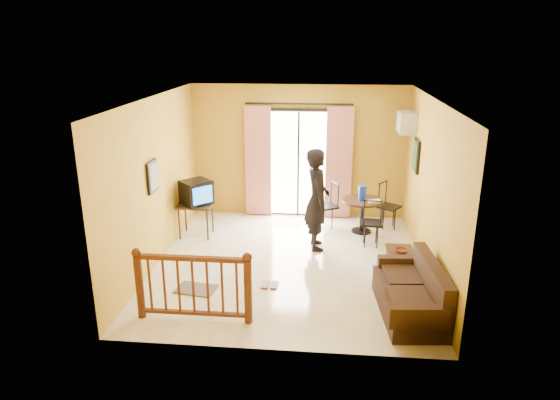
# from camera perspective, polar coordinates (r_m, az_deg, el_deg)

# --- Properties ---
(ground) EXTENTS (5.00, 5.00, 0.00)m
(ground) POSITION_cam_1_polar(r_m,az_deg,el_deg) (8.65, 1.02, -7.26)
(ground) COLOR beige
(ground) RESTS_ON ground
(room_shell) EXTENTS (5.00, 5.00, 5.00)m
(room_shell) POSITION_cam_1_polar(r_m,az_deg,el_deg) (8.07, 1.08, 3.73)
(room_shell) COLOR white
(room_shell) RESTS_ON ground
(balcony_door) EXTENTS (2.25, 0.14, 2.46)m
(balcony_door) POSITION_cam_1_polar(r_m,az_deg,el_deg) (10.55, 2.10, 4.29)
(balcony_door) COLOR black
(balcony_door) RESTS_ON ground
(tv_table) EXTENTS (0.66, 0.55, 0.65)m
(tv_table) POSITION_cam_1_polar(r_m,az_deg,el_deg) (9.76, -9.63, -0.86)
(tv_table) COLOR black
(tv_table) RESTS_ON ground
(television) EXTENTS (0.69, 0.69, 0.46)m
(television) POSITION_cam_1_polar(r_m,az_deg,el_deg) (9.65, -9.54, 0.88)
(television) COLOR black
(television) RESTS_ON tv_table
(picture_left) EXTENTS (0.05, 0.42, 0.52)m
(picture_left) POSITION_cam_1_polar(r_m,az_deg,el_deg) (8.38, -14.34, 2.63)
(picture_left) COLOR black
(picture_left) RESTS_ON room_shell
(dining_table) EXTENTS (0.80, 0.80, 0.67)m
(dining_table) POSITION_cam_1_polar(r_m,az_deg,el_deg) (9.95, 9.39, -0.75)
(dining_table) COLOR black
(dining_table) RESTS_ON ground
(water_jug) EXTENTS (0.16, 0.16, 0.29)m
(water_jug) POSITION_cam_1_polar(r_m,az_deg,el_deg) (9.85, 9.41, 0.82)
(water_jug) COLOR #142EC3
(water_jug) RESTS_ON dining_table
(serving_tray) EXTENTS (0.32, 0.25, 0.02)m
(serving_tray) POSITION_cam_1_polar(r_m,az_deg,el_deg) (9.83, 10.72, -0.13)
(serving_tray) COLOR white
(serving_tray) RESTS_ON dining_table
(dining_chairs) EXTENTS (1.80, 1.46, 0.95)m
(dining_chairs) POSITION_cam_1_polar(r_m,az_deg,el_deg) (10.06, 9.24, -3.75)
(dining_chairs) COLOR black
(dining_chairs) RESTS_ON ground
(air_conditioner) EXTENTS (0.31, 0.60, 0.40)m
(air_conditioner) POSITION_cam_1_polar(r_m,az_deg,el_deg) (9.98, 14.21, 8.60)
(air_conditioner) COLOR silver
(air_conditioner) RESTS_ON room_shell
(botanical_print) EXTENTS (0.05, 0.50, 0.60)m
(botanical_print) POSITION_cam_1_polar(r_m,az_deg,el_deg) (9.46, 15.28, 4.92)
(botanical_print) COLOR black
(botanical_print) RESTS_ON room_shell
(coffee_table) EXTENTS (0.44, 0.79, 0.36)m
(coffee_table) POSITION_cam_1_polar(r_m,az_deg,el_deg) (8.46, 13.60, -6.66)
(coffee_table) COLOR black
(coffee_table) RESTS_ON ground
(bowl) EXTENTS (0.27, 0.27, 0.07)m
(bowl) POSITION_cam_1_polar(r_m,az_deg,el_deg) (8.40, 13.68, -5.69)
(bowl) COLOR #5B2D1F
(bowl) RESTS_ON coffee_table
(sofa) EXTENTS (0.89, 1.70, 0.78)m
(sofa) POSITION_cam_1_polar(r_m,az_deg,el_deg) (7.30, 14.97, -10.47)
(sofa) COLOR #311C13
(sofa) RESTS_ON ground
(standing_person) EXTENTS (0.55, 0.74, 1.86)m
(standing_person) POSITION_cam_1_polar(r_m,az_deg,el_deg) (8.99, 4.26, 0.07)
(standing_person) COLOR black
(standing_person) RESTS_ON ground
(stair_balustrade) EXTENTS (1.63, 0.13, 1.04)m
(stair_balustrade) POSITION_cam_1_polar(r_m,az_deg,el_deg) (6.90, -9.93, -9.28)
(stair_balustrade) COLOR #471E0F
(stair_balustrade) RESTS_ON ground
(doormat) EXTENTS (0.65, 0.49, 0.02)m
(doormat) POSITION_cam_1_polar(r_m,az_deg,el_deg) (7.92, -9.56, -10.00)
(doormat) COLOR #5B5049
(doormat) RESTS_ON ground
(sandals) EXTENTS (0.25, 0.25, 0.03)m
(sandals) POSITION_cam_1_polar(r_m,az_deg,el_deg) (7.92, -1.16, -9.68)
(sandals) COLOR #5B2D1F
(sandals) RESTS_ON ground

